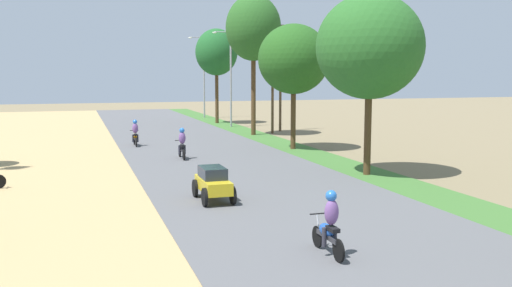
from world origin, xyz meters
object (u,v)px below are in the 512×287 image
(streetlamp_far, at_px, (204,71))
(median_tree_third, at_px, (294,59))
(median_tree_fourth, at_px, (253,28))
(utility_pole_near, at_px, (273,74))
(car_sedan_yellow, at_px, (213,182))
(motorbike_ahead_fourth, at_px, (135,134))
(motorbike_ahead_third, at_px, (182,144))
(motorbike_ahead_second, at_px, (329,225))
(median_tree_fifth, at_px, (216,52))
(median_tree_second, at_px, (370,47))
(streetlamp_mid, at_px, (231,72))
(utility_pole_far, at_px, (280,78))

(streetlamp_far, bearing_deg, median_tree_third, -90.62)
(median_tree_fourth, height_order, utility_pole_near, median_tree_fourth)
(utility_pole_near, distance_m, car_sedan_yellow, 24.20)
(motorbike_ahead_fourth, bearing_deg, utility_pole_near, 25.54)
(car_sedan_yellow, bearing_deg, motorbike_ahead_third, 85.83)
(motorbike_ahead_second, bearing_deg, median_tree_fifth, 80.26)
(median_tree_third, bearing_deg, car_sedan_yellow, -122.61)
(median_tree_second, xyz_separation_m, median_tree_fourth, (0.18, 17.57, 2.14))
(streetlamp_mid, relative_size, utility_pole_far, 1.00)
(median_tree_second, relative_size, motorbike_ahead_second, 4.43)
(median_tree_third, relative_size, median_tree_fourth, 0.73)
(median_tree_third, relative_size, motorbike_ahead_second, 4.14)
(median_tree_fourth, bearing_deg, utility_pole_far, 39.77)
(car_sedan_yellow, bearing_deg, median_tree_fifth, 75.94)
(motorbike_ahead_second, distance_m, motorbike_ahead_third, 17.11)
(utility_pole_far, bearing_deg, streetlamp_far, 100.96)
(median_tree_second, height_order, median_tree_fifth, median_tree_fifth)
(median_tree_third, height_order, car_sedan_yellow, median_tree_third)
(streetlamp_far, bearing_deg, median_tree_fifth, -92.55)
(streetlamp_mid, xyz_separation_m, utility_pole_far, (2.89, -4.39, -0.47))
(motorbike_ahead_second, bearing_deg, median_tree_fourth, 76.30)
(streetlamp_far, relative_size, motorbike_ahead_second, 4.65)
(motorbike_ahead_third, bearing_deg, car_sedan_yellow, -94.17)
(median_tree_fourth, distance_m, median_tree_fifth, 10.87)
(streetlamp_far, xyz_separation_m, utility_pole_near, (1.71, -16.41, -0.30))
(median_tree_fifth, height_order, streetlamp_mid, median_tree_fifth)
(streetlamp_mid, bearing_deg, median_tree_fourth, -91.34)
(streetlamp_mid, height_order, utility_pole_far, streetlamp_mid)
(median_tree_second, relative_size, median_tree_fifth, 0.93)
(utility_pole_near, bearing_deg, car_sedan_yellow, -114.44)
(utility_pole_far, bearing_deg, median_tree_fourth, -140.23)
(utility_pole_far, bearing_deg, streetlamp_mid, 123.39)
(motorbike_ahead_third, distance_m, motorbike_ahead_fourth, 6.52)
(median_tree_fifth, relative_size, motorbike_ahead_second, 4.78)
(median_tree_second, relative_size, utility_pole_far, 0.98)
(car_sedan_yellow, bearing_deg, streetlamp_far, 77.90)
(streetlamp_far, bearing_deg, car_sedan_yellow, -102.10)
(streetlamp_mid, bearing_deg, motorbike_ahead_fourth, -129.78)
(utility_pole_far, distance_m, motorbike_ahead_second, 31.81)
(streetlamp_far, height_order, car_sedan_yellow, streetlamp_far)
(car_sedan_yellow, height_order, motorbike_ahead_fourth, motorbike_ahead_fourth)
(utility_pole_near, height_order, motorbike_ahead_fourth, utility_pole_near)
(median_tree_third, relative_size, motorbike_ahead_fourth, 4.14)
(median_tree_fifth, bearing_deg, streetlamp_mid, -85.57)
(motorbike_ahead_third, bearing_deg, utility_pole_near, 51.52)
(median_tree_fifth, relative_size, utility_pole_far, 1.05)
(median_tree_second, xyz_separation_m, median_tree_third, (0.06, 9.22, -0.31))
(utility_pole_far, relative_size, motorbike_ahead_fourth, 4.54)
(median_tree_fourth, xyz_separation_m, streetlamp_far, (0.16, 17.47, -3.01))
(car_sedan_yellow, bearing_deg, median_tree_second, 21.72)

